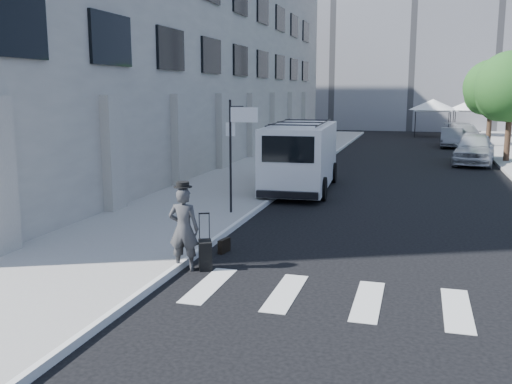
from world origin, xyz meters
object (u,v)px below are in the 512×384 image
Objects in this scene: parked_car_a at (474,149)px; parked_car_c at (463,135)px; cargo_van at (301,156)px; briefcase at (224,246)px; suitcase at (205,255)px; businessman at (184,229)px; parked_car_b at (451,138)px.

parked_car_c is (0.14, 10.80, -0.05)m from parked_car_a.
parked_car_c is (7.51, 21.08, -0.54)m from cargo_van.
suitcase is (0.03, -1.36, 0.16)m from briefcase.
parked_car_a reaches higher than briefcase.
suitcase is 22.39m from parked_car_a.
parked_car_a is (7.36, 19.79, 0.67)m from briefcase.
parked_car_c is (7.46, 31.96, 0.46)m from suitcase.
suitcase is 0.23× the size of parked_car_c.
suitcase is at bearing -161.02° from businessman.
parked_car_c is at bearing 52.24° from suitcase.
suitcase reaches higher than briefcase.
parked_car_b is (7.04, 30.91, -0.26)m from businessman.
cargo_van is at bearing 65.64° from suitcase.
cargo_van is 12.66m from parked_car_a.
briefcase is at bearing -93.21° from cargo_van.
briefcase is 0.11× the size of parked_car_b.
parked_car_b reaches higher than briefcase.
suitcase is at bearing -78.57° from briefcase.
businessman is at bearing -95.26° from cargo_van.
suitcase is 31.43m from parked_car_b.
parked_car_b is at bearing 87.43° from briefcase.
businessman is 0.34× the size of parked_car_c.
cargo_van reaches higher than parked_car_b.
cargo_van is (-0.02, 9.52, 1.16)m from briefcase.
briefcase is at bearing -110.50° from parked_car_c.
businessman is 1.50× the size of suitcase.
suitcase is at bearing -101.26° from parked_car_a.
parked_car_c is (7.89, 32.14, -0.14)m from businessman.
suitcase is 0.18× the size of cargo_van.
parked_car_a reaches higher than suitcase.
businessman reaches higher than briefcase.
businessman is 0.46× the size of parked_car_b.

